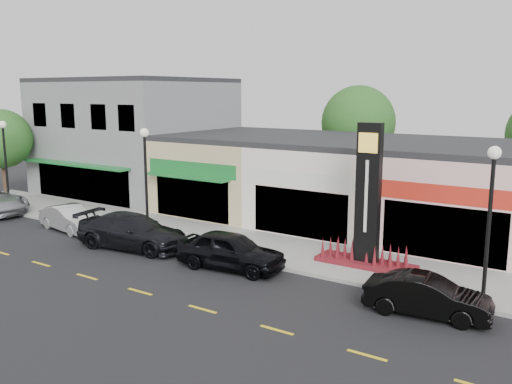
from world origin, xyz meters
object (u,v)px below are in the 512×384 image
car_black_sedan (230,250)px  car_black_conv (427,296)px  tree_west_sidewalk (2,139)px  lamp_west_near (146,171)px  pylon_sign (367,216)px  lamp_east_near (490,210)px  car_dark_sedan (133,231)px  lamp_west_far (5,156)px  car_white_van (70,218)px

car_black_sedan → car_black_conv: car_black_sedan is taller
tree_west_sidewalk → lamp_west_near: (15.50, -2.00, -0.73)m
pylon_sign → car_black_sedan: bearing=-146.5°
tree_west_sidewalk → lamp_east_near: size_ratio=1.14×
tree_west_sidewalk → car_black_sedan: tree_west_sidewalk is taller
lamp_east_near → pylon_sign: bearing=161.3°
lamp_east_near → car_black_conv: (-1.42, -1.76, -2.80)m
car_dark_sedan → car_black_sedan: size_ratio=1.20×
lamp_west_far → car_black_conv: bearing=-3.8°
lamp_west_far → lamp_west_near: size_ratio=1.00×
lamp_west_far → lamp_east_near: 28.00m
lamp_west_near → car_dark_sedan: size_ratio=0.97×
lamp_west_far → lamp_west_near: bearing=0.0°
car_dark_sedan → car_black_conv: size_ratio=1.37×
tree_west_sidewalk → pylon_sign: tree_west_sidewalk is taller
lamp_west_near → lamp_west_far: bearing=180.0°
lamp_east_near → lamp_west_far: bearing=180.0°
lamp_west_near → car_black_conv: size_ratio=1.33×
lamp_east_near → pylon_sign: pylon_sign is taller
car_white_van → car_black_conv: 19.29m
lamp_east_near → pylon_sign: (-5.00, 1.70, -1.20)m
car_dark_sedan → car_white_van: bearing=76.8°
tree_west_sidewalk → lamp_west_far: 4.10m
tree_west_sidewalk → lamp_west_far: size_ratio=1.14×
tree_west_sidewalk → car_black_conv: (30.08, -3.76, -3.53)m
car_white_van → lamp_east_near: bearing=-78.8°
lamp_west_near → car_black_sedan: bearing=-13.1°
lamp_east_near → car_black_sedan: size_ratio=1.16×
lamp_east_near → tree_west_sidewalk: bearing=176.4°
lamp_west_near → car_white_van: 5.57m
lamp_east_near → car_white_van: bearing=-177.0°
car_dark_sedan → car_black_sedan: 5.70m
tree_west_sidewalk → car_black_conv: 30.52m
tree_west_sidewalk → lamp_east_near: tree_west_sidewalk is taller
lamp_east_near → car_black_conv: 3.60m
pylon_sign → car_dark_sedan: size_ratio=1.06×
pylon_sign → lamp_west_far: bearing=-175.8°
car_white_van → car_dark_sedan: car_dark_sedan is taller
tree_west_sidewalk → lamp_west_far: tree_west_sidewalk is taller
tree_west_sidewalk → car_dark_sedan: tree_west_sidewalk is taller
car_dark_sedan → car_black_conv: 14.05m
lamp_west_near → car_white_van: (-4.70, -1.09, -2.79)m
tree_west_sidewalk → car_black_sedan: (21.74, -3.46, -3.41)m
lamp_west_far → tree_west_sidewalk: bearing=150.3°
lamp_west_far → car_black_conv: (26.58, -1.76, -2.80)m
pylon_sign → car_black_sedan: size_ratio=1.27×
lamp_west_far → pylon_sign: pylon_sign is taller
lamp_west_far → car_black_sedan: 18.49m
tree_west_sidewalk → car_black_sedan: size_ratio=1.32×
lamp_west_far → lamp_west_near: 12.00m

